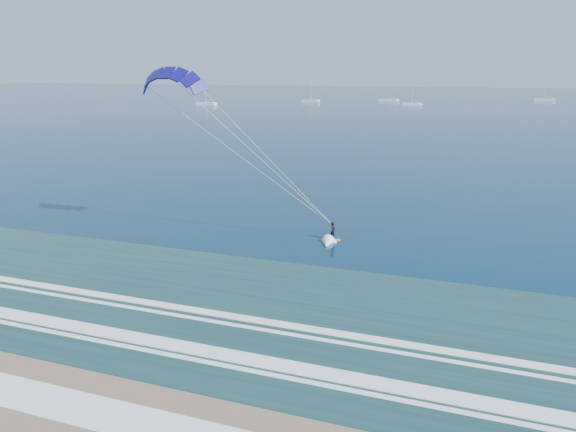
# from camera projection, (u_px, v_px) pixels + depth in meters

# --- Properties ---
(ground) EXTENTS (900.00, 900.00, 0.00)m
(ground) POSITION_uv_depth(u_px,v_px,m) (67.00, 398.00, 22.88)
(ground) COLOR #073043
(ground) RESTS_ON ground
(kitesurfer_rig) EXTENTS (17.33, 6.17, 15.32)m
(kitesurfer_rig) POSITION_uv_depth(u_px,v_px,m) (251.00, 150.00, 41.96)
(kitesurfer_rig) COLOR orange
(kitesurfer_rig) RESTS_ON ground
(sailboat_0) EXTENTS (8.63, 2.40, 11.75)m
(sailboat_0) POSITION_uv_depth(u_px,v_px,m) (206.00, 104.00, 209.80)
(sailboat_0) COLOR white
(sailboat_0) RESTS_ON ground
(sailboat_1) EXTENTS (7.73, 2.40, 10.74)m
(sailboat_1) POSITION_uv_depth(u_px,v_px,m) (311.00, 101.00, 228.62)
(sailboat_1) COLOR white
(sailboat_1) RESTS_ON ground
(sailboat_2) EXTENTS (8.72, 2.40, 11.76)m
(sailboat_2) POSITION_uv_depth(u_px,v_px,m) (388.00, 100.00, 234.58)
(sailboat_2) COLOR white
(sailboat_2) RESTS_ON ground
(sailboat_3) EXTENTS (7.28, 2.40, 10.30)m
(sailboat_3) POSITION_uv_depth(u_px,v_px,m) (412.00, 104.00, 207.23)
(sailboat_3) COLOR white
(sailboat_3) RESTS_ON ground
(sailboat_4) EXTENTS (8.88, 2.40, 12.05)m
(sailboat_4) POSITION_uv_depth(u_px,v_px,m) (544.00, 100.00, 237.56)
(sailboat_4) COLOR white
(sailboat_4) RESTS_ON ground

